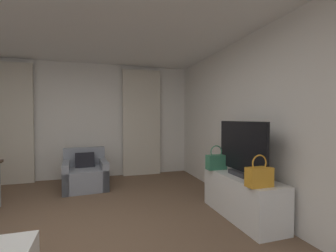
{
  "coord_description": "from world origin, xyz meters",
  "views": [
    {
      "loc": [
        0.3,
        -2.64,
        1.35
      ],
      "look_at": [
        1.49,
        1.17,
        1.22
      ],
      "focal_mm": 25.15,
      "sensor_mm": 36.0,
      "label": 1
    }
  ],
  "objects_px": {
    "armchair": "(85,175)",
    "tv_console": "(242,196)",
    "handbag_secondary": "(259,176)",
    "handbag_primary": "(216,162)",
    "tv_flatscreen": "(242,150)"
  },
  "relations": [
    {
      "from": "tv_console",
      "to": "handbag_primary",
      "type": "relative_size",
      "value": 3.58
    },
    {
      "from": "armchair",
      "to": "tv_console",
      "type": "bearing_deg",
      "value": -44.71
    },
    {
      "from": "handbag_primary",
      "to": "handbag_secondary",
      "type": "distance_m",
      "value": 0.96
    },
    {
      "from": "armchair",
      "to": "handbag_primary",
      "type": "distance_m",
      "value": 2.58
    },
    {
      "from": "armchair",
      "to": "tv_console",
      "type": "xyz_separation_m",
      "value": [
        2.1,
        -2.08,
        0.03
      ]
    },
    {
      "from": "tv_flatscreen",
      "to": "handbag_secondary",
      "type": "distance_m",
      "value": 0.58
    },
    {
      "from": "tv_console",
      "to": "handbag_primary",
      "type": "height_order",
      "value": "handbag_primary"
    },
    {
      "from": "tv_console",
      "to": "handbag_secondary",
      "type": "distance_m",
      "value": 0.66
    },
    {
      "from": "handbag_primary",
      "to": "tv_flatscreen",
      "type": "bearing_deg",
      "value": -72.17
    },
    {
      "from": "handbag_primary",
      "to": "handbag_secondary",
      "type": "bearing_deg",
      "value": -88.93
    },
    {
      "from": "handbag_primary",
      "to": "handbag_secondary",
      "type": "height_order",
      "value": "same"
    },
    {
      "from": "armchair",
      "to": "tv_flatscreen",
      "type": "distance_m",
      "value": 3.02
    },
    {
      "from": "armchair",
      "to": "handbag_secondary",
      "type": "distance_m",
      "value": 3.28
    },
    {
      "from": "armchair",
      "to": "handbag_secondary",
      "type": "bearing_deg",
      "value": -52.64
    },
    {
      "from": "armchair",
      "to": "handbag_primary",
      "type": "xyz_separation_m",
      "value": [
        1.95,
        -1.62,
        0.44
      ]
    }
  ]
}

